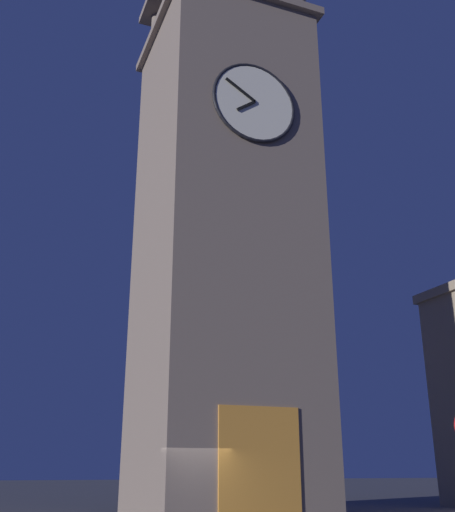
{
  "coord_description": "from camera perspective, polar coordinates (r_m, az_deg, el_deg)",
  "views": [
    {
      "loc": [
        7.17,
        20.22,
        1.79
      ],
      "look_at": [
        -2.56,
        -4.22,
        11.11
      ],
      "focal_mm": 42.39,
      "sensor_mm": 36.0,
      "label": 1
    }
  ],
  "objects": [
    {
      "name": "clocktower",
      "position": [
        28.16,
        -0.37,
        1.95
      ],
      "size": [
        7.56,
        7.88,
        29.48
      ],
      "color": "#75665B",
      "rests_on": "ground_plane"
    }
  ]
}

